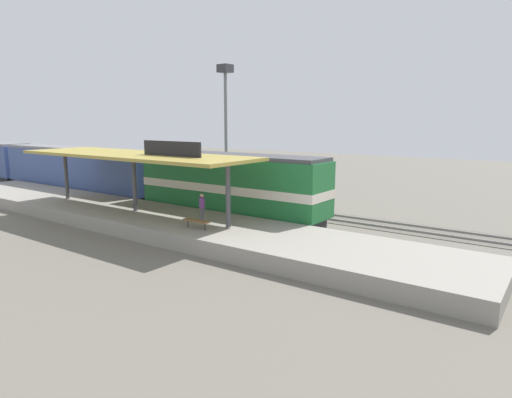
{
  "coord_description": "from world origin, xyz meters",
  "views": [
    {
      "loc": [
        -23.46,
        -23.5,
        6.82
      ],
      "look_at": [
        -1.38,
        -7.6,
        2.0
      ],
      "focal_mm": 31.13,
      "sensor_mm": 36.0,
      "label": 1
    }
  ],
  "objects_px": {
    "light_mast": "(226,103)",
    "person_waiting": "(202,206)",
    "locomotive": "(230,186)",
    "platform_bench": "(196,221)",
    "passenger_carriage_front": "(78,170)",
    "freight_car": "(180,175)"
  },
  "relations": [
    {
      "from": "platform_bench",
      "to": "locomotive",
      "type": "xyz_separation_m",
      "value": [
        6.0,
        2.45,
        1.07
      ]
    },
    {
      "from": "light_mast",
      "to": "passenger_carriage_front",
      "type": "bearing_deg",
      "value": 124.77
    },
    {
      "from": "platform_bench",
      "to": "locomotive",
      "type": "height_order",
      "value": "locomotive"
    },
    {
      "from": "locomotive",
      "to": "person_waiting",
      "type": "bearing_deg",
      "value": -161.08
    },
    {
      "from": "freight_car",
      "to": "locomotive",
      "type": "bearing_deg",
      "value": -115.73
    },
    {
      "from": "platform_bench",
      "to": "passenger_carriage_front",
      "type": "xyz_separation_m",
      "value": [
        6.0,
        20.45,
        0.97
      ]
    },
    {
      "from": "freight_car",
      "to": "person_waiting",
      "type": "xyz_separation_m",
      "value": [
        -9.13,
        -11.1,
        -0.12
      ]
    },
    {
      "from": "platform_bench",
      "to": "light_mast",
      "type": "height_order",
      "value": "light_mast"
    },
    {
      "from": "platform_bench",
      "to": "person_waiting",
      "type": "bearing_deg",
      "value": 31.29
    },
    {
      "from": "light_mast",
      "to": "person_waiting",
      "type": "xyz_separation_m",
      "value": [
        -12.33,
        -8.32,
        -6.54
      ]
    },
    {
      "from": "light_mast",
      "to": "person_waiting",
      "type": "bearing_deg",
      "value": -146.01
    },
    {
      "from": "platform_bench",
      "to": "light_mast",
      "type": "distance_m",
      "value": 18.03
    },
    {
      "from": "freight_car",
      "to": "light_mast",
      "type": "relative_size",
      "value": 1.03
    },
    {
      "from": "locomotive",
      "to": "passenger_carriage_front",
      "type": "bearing_deg",
      "value": 90.0
    },
    {
      "from": "passenger_carriage_front",
      "to": "freight_car",
      "type": "relative_size",
      "value": 1.67
    },
    {
      "from": "platform_bench",
      "to": "locomotive",
      "type": "relative_size",
      "value": 0.12
    },
    {
      "from": "platform_bench",
      "to": "passenger_carriage_front",
      "type": "distance_m",
      "value": 21.33
    },
    {
      "from": "locomotive",
      "to": "platform_bench",
      "type": "bearing_deg",
      "value": -157.82
    },
    {
      "from": "passenger_carriage_front",
      "to": "locomotive",
      "type": "bearing_deg",
      "value": -90.0
    },
    {
      "from": "passenger_carriage_front",
      "to": "freight_car",
      "type": "bearing_deg",
      "value": -61.45
    },
    {
      "from": "person_waiting",
      "to": "passenger_carriage_front",
      "type": "bearing_deg",
      "value": 76.95
    },
    {
      "from": "platform_bench",
      "to": "freight_car",
      "type": "distance_m",
      "value": 16.02
    }
  ]
}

